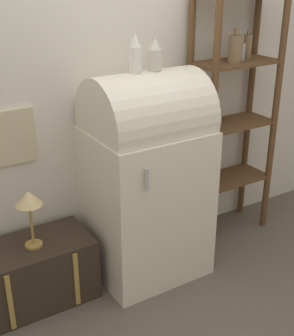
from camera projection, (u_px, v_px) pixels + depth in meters
ground_plane at (164, 283)px, 3.24m from camera, size 12.00×12.00×0.00m
wall_back at (120, 74)px, 3.14m from camera, size 7.00×0.09×2.70m
refrigerator at (146, 175)px, 3.12m from camera, size 0.74×0.66×1.43m
suitcase_trunk at (33, 273)px, 3.00m from camera, size 0.76×0.42×0.42m
shelf_unit at (232, 105)px, 3.49m from camera, size 0.66×0.33×1.85m
vase_left at (135, 54)px, 2.77m from camera, size 0.07×0.07×0.24m
vase_center at (155, 55)px, 2.85m from camera, size 0.09×0.09×0.20m
desk_lamp at (29, 202)px, 2.78m from camera, size 0.16×0.16×0.38m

